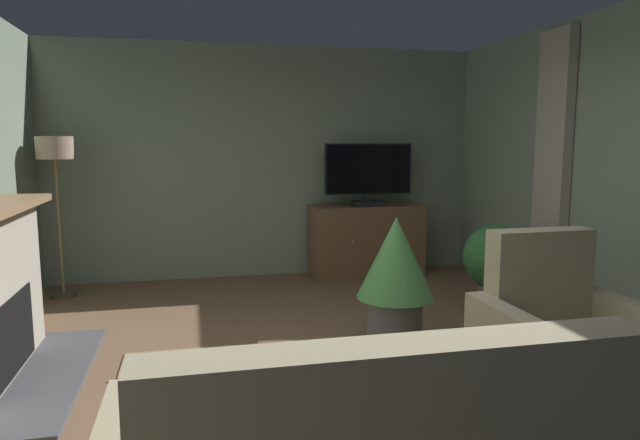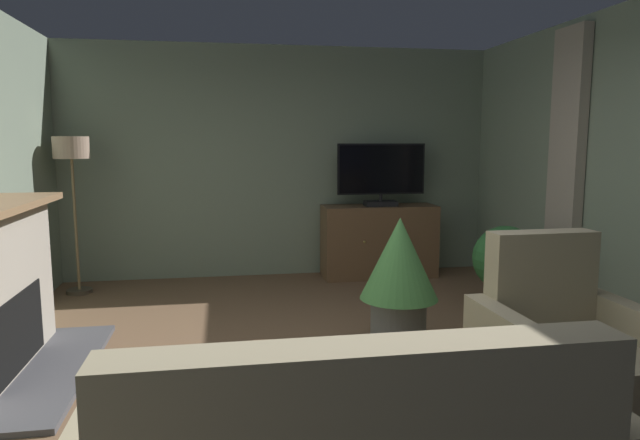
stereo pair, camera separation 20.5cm
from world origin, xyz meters
name	(u,v)px [view 1 (the left image)]	position (x,y,z in m)	size (l,w,h in m)	color
ground_plane	(332,384)	(0.00, 0.00, -0.02)	(5.64, 6.95, 0.04)	brown
wall_back	(267,162)	(0.00, 3.22, 1.36)	(5.64, 0.10, 2.72)	gray
curtain_panel_far	(553,153)	(2.46, 1.24, 1.49)	(0.10, 0.44, 2.28)	#B2A393
rug_central	(322,389)	(-0.10, -0.12, 0.01)	(2.64, 1.87, 0.01)	#8E704C
tv_cabinet	(366,242)	(1.14, 2.87, 0.40)	(1.34, 0.50, 0.85)	#4A3523
television	(368,173)	(1.14, 2.82, 1.24)	(1.04, 0.20, 0.73)	black
coffee_table	(343,361)	(-0.08, -0.58, 0.38)	(0.98, 0.54, 0.43)	brown
tv_remote	(343,344)	(-0.06, -0.49, 0.44)	(0.17, 0.05, 0.02)	black
armchair_angled_to_table	(567,355)	(1.28, -0.69, 0.33)	(0.96, 0.92, 1.05)	tan
potted_plant_leafy_by_curtain	(395,273)	(0.65, 0.56, 0.59)	(0.61, 0.61, 1.03)	slate
potted_plant_tall_palm_by_window	(495,262)	(1.80, 1.06, 0.52)	(0.59, 0.59, 0.86)	slate
cat	(186,367)	(-0.96, 0.18, 0.11)	(0.71, 0.34, 0.23)	gray
floor_lamp	(56,163)	(-2.22, 2.67, 1.39)	(0.36, 0.36, 1.66)	#4C4233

